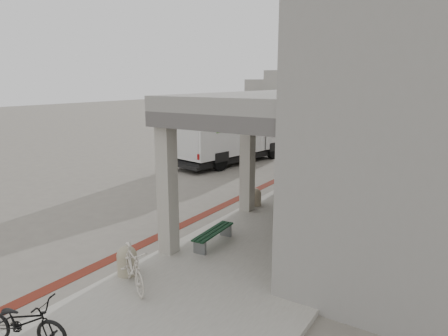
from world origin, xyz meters
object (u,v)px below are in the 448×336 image
Objects in this scene: fedex_truck at (231,133)px; bicycle_black at (23,322)px; bench at (213,235)px; bicycle_cream at (133,267)px; utility_cabinet at (354,191)px.

bicycle_black is (5.29, -15.03, -1.09)m from fedex_truck.
bicycle_cream is (-0.14, -2.77, 0.18)m from bench.
bicycle_black is at bearing -154.44° from bicycle_cream.
bicycle_cream is at bearing -119.14° from utility_cabinet.
utility_cabinet reaches higher than bench.
bench is 1.09× the size of bicycle_cream.
fedex_truck is at bearing 52.25° from bicycle_cream.
bench is (5.58, -9.96, -1.24)m from fedex_truck.
bicycle_black is at bearing -116.38° from utility_cabinet.
utility_cabinet reaches higher than bicycle_cream.
bench is 1.46× the size of utility_cabinet.
bicycle_black is (-0.29, -5.07, 0.15)m from bench.
utility_cabinet is at bearing 12.76° from bicycle_cream.
bicycle_cream is at bearing -56.03° from fedex_truck.
bench is 5.72m from utility_cabinet.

